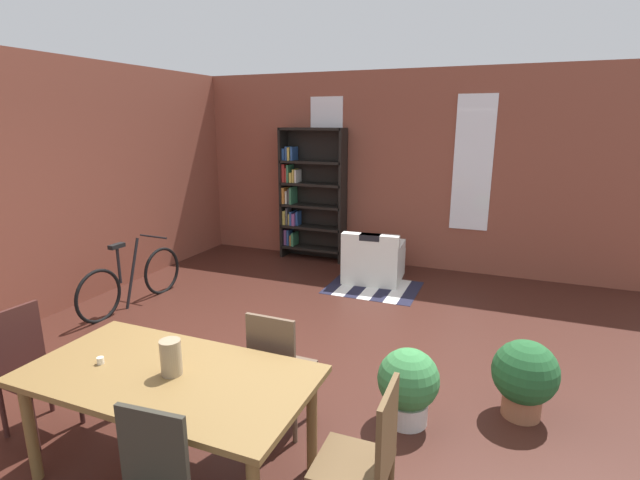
{
  "coord_description": "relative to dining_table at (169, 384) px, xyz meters",
  "views": [
    {
      "loc": [
        1.71,
        -3.21,
        2.27
      ],
      "look_at": [
        -0.17,
        1.36,
        1.02
      ],
      "focal_mm": 26.44,
      "sensor_mm": 36.0,
      "label": 1
    }
  ],
  "objects": [
    {
      "name": "ground_plane",
      "position": [
        0.17,
        1.13,
        -0.66
      ],
      "size": [
        10.56,
        10.56,
        0.0
      ],
      "primitive_type": "plane",
      "color": "#3D1D16"
    },
    {
      "name": "back_wall_brick",
      "position": [
        0.17,
        5.25,
        0.85
      ],
      "size": [
        7.57,
        0.12,
        3.02
      ],
      "primitive_type": "cube",
      "color": "brown",
      "rests_on": "ground"
    },
    {
      "name": "window_pane_0",
      "position": [
        -0.98,
        5.18,
        1.0
      ],
      "size": [
        0.55,
        0.02,
        1.96
      ],
      "primitive_type": "cube",
      "color": "white"
    },
    {
      "name": "window_pane_1",
      "position": [
        1.32,
        5.18,
        1.0
      ],
      "size": [
        0.55,
        0.02,
        1.96
      ],
      "primitive_type": "cube",
      "color": "white"
    },
    {
      "name": "dining_table",
      "position": [
        0.0,
        0.0,
        0.0
      ],
      "size": [
        1.84,
        0.95,
        0.75
      ],
      "color": "brown",
      "rests_on": "ground"
    },
    {
      "name": "vase_on_table",
      "position": [
        0.04,
        0.0,
        0.19
      ],
      "size": [
        0.13,
        0.13,
        0.23
      ],
      "primitive_type": "cylinder",
      "color": "#998466",
      "rests_on": "dining_table"
    },
    {
      "name": "tealight_candle_0",
      "position": [
        -0.48,
        -0.07,
        0.1
      ],
      "size": [
        0.04,
        0.04,
        0.05
      ],
      "primitive_type": "cylinder",
      "color": "silver",
      "rests_on": "dining_table"
    },
    {
      "name": "dining_chair_head_left",
      "position": [
        -1.29,
        0.0,
        -0.15
      ],
      "size": [
        0.43,
        0.43,
        0.95
      ],
      "color": "#3E1E1A",
      "rests_on": "ground"
    },
    {
      "name": "dining_chair_head_right",
      "position": [
        1.29,
        0.0,
        -0.15
      ],
      "size": [
        0.41,
        0.41,
        0.95
      ],
      "color": "brown",
      "rests_on": "ground"
    },
    {
      "name": "dining_chair_far_right",
      "position": [
        0.41,
        0.7,
        -0.15
      ],
      "size": [
        0.4,
        0.4,
        0.95
      ],
      "color": "brown",
      "rests_on": "ground"
    },
    {
      "name": "bookshelf_tall",
      "position": [
        -1.23,
        5.0,
        0.42
      ],
      "size": [
        1.09,
        0.32,
        2.16
      ],
      "color": "black",
      "rests_on": "ground"
    },
    {
      "name": "armchair_white",
      "position": [
        0.12,
        4.29,
        -0.39
      ],
      "size": [
        0.86,
        0.86,
        0.75
      ],
      "color": "white",
      "rests_on": "ground"
    },
    {
      "name": "bicycle_second",
      "position": [
        -2.41,
        2.19,
        -0.34
      ],
      "size": [
        0.44,
        1.68,
        0.9
      ],
      "color": "black",
      "rests_on": "ground"
    },
    {
      "name": "potted_plant_by_shelf",
      "position": [
        2.11,
        1.56,
        -0.32
      ],
      "size": [
        0.5,
        0.5,
        0.63
      ],
      "color": "#9E6042",
      "rests_on": "ground"
    },
    {
      "name": "potted_plant_corner",
      "position": [
        1.29,
        1.13,
        -0.34
      ],
      "size": [
        0.47,
        0.47,
        0.6
      ],
      "color": "silver",
      "rests_on": "ground"
    },
    {
      "name": "striped_rug",
      "position": [
        0.21,
        3.95,
        -0.66
      ],
      "size": [
        1.25,
        0.98,
        0.01
      ],
      "color": "#1E1E33",
      "rests_on": "ground"
    }
  ]
}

